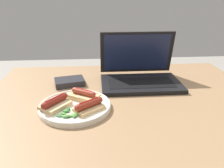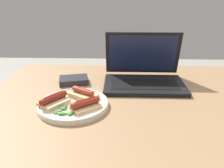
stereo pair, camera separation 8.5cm
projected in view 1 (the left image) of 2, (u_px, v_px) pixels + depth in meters
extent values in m
cube|color=#93704C|center=(125.00, 103.00, 0.86)|extent=(1.13, 0.87, 0.04)
cylinder|color=#93704C|center=(192.00, 125.00, 1.35)|extent=(0.06, 0.06, 0.66)
cylinder|color=#93704C|center=(37.00, 132.00, 1.28)|extent=(0.06, 0.06, 0.66)
cube|color=black|center=(141.00, 84.00, 0.98)|extent=(0.35, 0.22, 0.02)
cube|color=black|center=(141.00, 83.00, 0.97)|extent=(0.29, 0.12, 0.00)
cube|color=black|center=(137.00, 53.00, 1.06)|extent=(0.35, 0.04, 0.20)
cube|color=#192347|center=(137.00, 53.00, 1.05)|extent=(0.32, 0.03, 0.18)
cylinder|color=silver|center=(75.00, 107.00, 0.79)|extent=(0.26, 0.26, 0.01)
torus|color=silver|center=(75.00, 105.00, 0.78)|extent=(0.26, 0.26, 0.01)
cube|color=tan|center=(84.00, 97.00, 0.82)|extent=(0.13, 0.11, 0.02)
cylinder|color=#9E3D28|center=(84.00, 92.00, 0.82)|extent=(0.08, 0.06, 0.02)
sphere|color=#9E3D28|center=(75.00, 90.00, 0.84)|extent=(0.02, 0.02, 0.02)
sphere|color=#9E3D28|center=(93.00, 94.00, 0.80)|extent=(0.02, 0.02, 0.02)
cylinder|color=red|center=(83.00, 90.00, 0.81)|extent=(0.06, 0.04, 0.00)
cube|color=#D6B784|center=(55.00, 106.00, 0.76)|extent=(0.12, 0.12, 0.02)
cylinder|color=maroon|center=(55.00, 101.00, 0.76)|extent=(0.08, 0.09, 0.02)
sphere|color=maroon|center=(44.00, 106.00, 0.72)|extent=(0.02, 0.02, 0.02)
sphere|color=maroon|center=(65.00, 96.00, 0.79)|extent=(0.02, 0.02, 0.02)
cylinder|color=red|center=(54.00, 98.00, 0.75)|extent=(0.05, 0.07, 0.01)
cube|color=tan|center=(89.00, 108.00, 0.75)|extent=(0.11, 0.11, 0.01)
cylinder|color=maroon|center=(89.00, 104.00, 0.74)|extent=(0.09, 0.07, 0.02)
sphere|color=maroon|center=(78.00, 108.00, 0.71)|extent=(0.02, 0.02, 0.02)
sphere|color=maroon|center=(99.00, 100.00, 0.77)|extent=(0.02, 0.02, 0.02)
cylinder|color=red|center=(89.00, 101.00, 0.74)|extent=(0.06, 0.05, 0.00)
ellipsoid|color=#387A33|center=(75.00, 116.00, 0.71)|extent=(0.02, 0.03, 0.01)
ellipsoid|color=#387A33|center=(66.00, 111.00, 0.74)|extent=(0.03, 0.02, 0.01)
ellipsoid|color=#2D662D|center=(59.00, 116.00, 0.71)|extent=(0.03, 0.02, 0.00)
ellipsoid|color=#4C8E3D|center=(66.00, 116.00, 0.71)|extent=(0.03, 0.02, 0.01)
ellipsoid|color=#709E4C|center=(73.00, 115.00, 0.72)|extent=(0.04, 0.03, 0.01)
ellipsoid|color=#4C8E3D|center=(63.00, 113.00, 0.73)|extent=(0.02, 0.02, 0.00)
ellipsoid|color=#2D662D|center=(68.00, 109.00, 0.75)|extent=(0.02, 0.03, 0.01)
cube|color=#232328|center=(70.00, 82.00, 0.99)|extent=(0.15, 0.12, 0.03)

